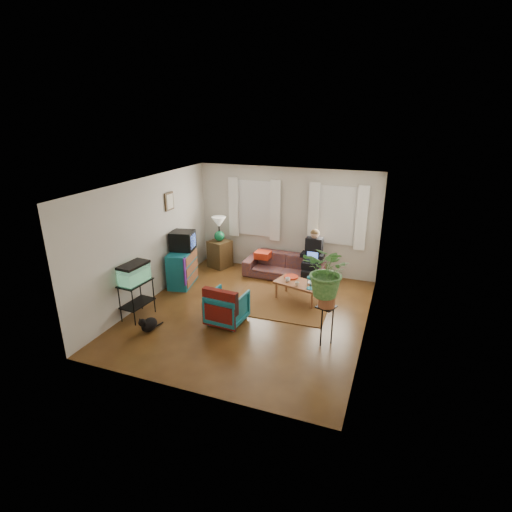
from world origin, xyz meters
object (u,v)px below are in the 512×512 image
at_px(side_table, 220,254).
at_px(plant_stand, 325,325).
at_px(armchair, 227,306).
at_px(sofa, 284,263).
at_px(aquarium_stand, 137,300).
at_px(dresser, 182,268).
at_px(coffee_table, 299,291).

distance_m(side_table, plant_stand, 4.23).
xyz_separation_m(side_table, armchair, (1.38, -2.59, -0.01)).
relative_size(side_table, armchair, 1.02).
height_order(sofa, side_table, sofa).
xyz_separation_m(side_table, plant_stand, (3.28, -2.67, 0.01)).
distance_m(side_table, aquarium_stand, 3.04).
bearing_deg(side_table, sofa, -2.89).
xyz_separation_m(sofa, dresser, (-2.10, -1.23, 0.03)).
bearing_deg(dresser, armchair, -48.17).
xyz_separation_m(sofa, plant_stand, (1.51, -2.58, -0.02)).
xyz_separation_m(dresser, coffee_table, (2.76, 0.12, -0.21)).
bearing_deg(plant_stand, armchair, 177.45).
bearing_deg(coffee_table, dresser, -162.82).
xyz_separation_m(dresser, armchair, (1.72, -1.27, -0.07)).
distance_m(sofa, aquarium_stand, 3.61).
xyz_separation_m(sofa, armchair, (-0.39, -2.50, -0.03)).
distance_m(side_table, coffee_table, 2.70).
distance_m(sofa, plant_stand, 3.00).
relative_size(sofa, dresser, 2.11).
height_order(sofa, aquarium_stand, sofa).
bearing_deg(aquarium_stand, side_table, 88.18).
height_order(side_table, coffee_table, side_table).
relative_size(dresser, aquarium_stand, 1.23).
xyz_separation_m(aquarium_stand, plant_stand, (3.63, 0.35, -0.01)).
distance_m(sofa, armchair, 2.53).
height_order(aquarium_stand, armchair, aquarium_stand).
distance_m(side_table, armchair, 2.93).
distance_m(dresser, aquarium_stand, 1.71).
height_order(sofa, coffee_table, sofa).
distance_m(side_table, dresser, 1.36).
xyz_separation_m(dresser, aquarium_stand, (-0.01, -1.71, -0.04)).
distance_m(dresser, armchair, 2.14).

